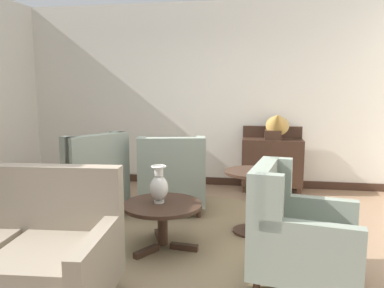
{
  "coord_description": "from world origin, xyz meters",
  "views": [
    {
      "loc": [
        0.85,
        -3.33,
        1.57
      ],
      "look_at": [
        0.16,
        0.82,
        0.95
      ],
      "focal_mm": 34.91,
      "sensor_mm": 36.0,
      "label": 1
    }
  ],
  "objects_px": {
    "gramophone": "(277,123)",
    "armchair_far_left": "(88,183)",
    "porcelain_vase": "(159,186)",
    "sideboard": "(272,161)",
    "armchair_back_corner": "(295,234)",
    "settee": "(8,256)",
    "armchair_near_sideboard": "(172,180)",
    "coffee_table": "(163,213)",
    "side_table": "(251,196)"
  },
  "relations": [
    {
      "from": "gramophone",
      "to": "armchair_far_left",
      "type": "bearing_deg",
      "value": -146.35
    },
    {
      "from": "porcelain_vase",
      "to": "armchair_far_left",
      "type": "xyz_separation_m",
      "value": [
        -1.08,
        0.7,
        -0.19
      ]
    },
    {
      "from": "sideboard",
      "to": "gramophone",
      "type": "xyz_separation_m",
      "value": [
        0.05,
        -0.09,
        0.61
      ]
    },
    {
      "from": "porcelain_vase",
      "to": "armchair_back_corner",
      "type": "relative_size",
      "value": 0.38
    },
    {
      "from": "settee",
      "to": "porcelain_vase",
      "type": "bearing_deg",
      "value": 51.79
    },
    {
      "from": "settee",
      "to": "armchair_near_sideboard",
      "type": "bearing_deg",
      "value": 68.67
    },
    {
      "from": "coffee_table",
      "to": "armchair_near_sideboard",
      "type": "xyz_separation_m",
      "value": [
        -0.15,
        1.1,
        0.06
      ]
    },
    {
      "from": "side_table",
      "to": "sideboard",
      "type": "relative_size",
      "value": 0.7
    },
    {
      "from": "coffee_table",
      "to": "settee",
      "type": "distance_m",
      "value": 1.44
    },
    {
      "from": "coffee_table",
      "to": "side_table",
      "type": "bearing_deg",
      "value": 32.42
    },
    {
      "from": "armchair_near_sideboard",
      "to": "sideboard",
      "type": "distance_m",
      "value": 1.8
    },
    {
      "from": "armchair_near_sideboard",
      "to": "gramophone",
      "type": "distance_m",
      "value": 1.89
    },
    {
      "from": "armchair_back_corner",
      "to": "armchair_far_left",
      "type": "bearing_deg",
      "value": 73.16
    },
    {
      "from": "armchair_near_sideboard",
      "to": "gramophone",
      "type": "bearing_deg",
      "value": -150.69
    },
    {
      "from": "coffee_table",
      "to": "armchair_far_left",
      "type": "relative_size",
      "value": 0.69
    },
    {
      "from": "coffee_table",
      "to": "armchair_far_left",
      "type": "distance_m",
      "value": 1.33
    },
    {
      "from": "sideboard",
      "to": "armchair_near_sideboard",
      "type": "bearing_deg",
      "value": -136.05
    },
    {
      "from": "armchair_back_corner",
      "to": "side_table",
      "type": "relative_size",
      "value": 1.38
    },
    {
      "from": "porcelain_vase",
      "to": "side_table",
      "type": "distance_m",
      "value": 1.05
    },
    {
      "from": "armchair_back_corner",
      "to": "sideboard",
      "type": "bearing_deg",
      "value": 11.46
    },
    {
      "from": "armchair_back_corner",
      "to": "sideboard",
      "type": "xyz_separation_m",
      "value": [
        -0.06,
        2.82,
        0.04
      ]
    },
    {
      "from": "armchair_back_corner",
      "to": "side_table",
      "type": "distance_m",
      "value": 1.08
    },
    {
      "from": "side_table",
      "to": "porcelain_vase",
      "type": "bearing_deg",
      "value": -149.62
    },
    {
      "from": "side_table",
      "to": "gramophone",
      "type": "xyz_separation_m",
      "value": [
        0.35,
        1.72,
        0.65
      ]
    },
    {
      "from": "coffee_table",
      "to": "porcelain_vase",
      "type": "relative_size",
      "value": 2.1
    },
    {
      "from": "settee",
      "to": "side_table",
      "type": "height_order",
      "value": "settee"
    },
    {
      "from": "porcelain_vase",
      "to": "coffee_table",
      "type": "bearing_deg",
      "value": -27.14
    },
    {
      "from": "armchair_far_left",
      "to": "porcelain_vase",
      "type": "bearing_deg",
      "value": 89.3
    },
    {
      "from": "settee",
      "to": "gramophone",
      "type": "bearing_deg",
      "value": 54.86
    },
    {
      "from": "side_table",
      "to": "sideboard",
      "type": "bearing_deg",
      "value": 80.56
    },
    {
      "from": "armchair_near_sideboard",
      "to": "side_table",
      "type": "height_order",
      "value": "armchair_near_sideboard"
    },
    {
      "from": "porcelain_vase",
      "to": "settee",
      "type": "height_order",
      "value": "settee"
    },
    {
      "from": "porcelain_vase",
      "to": "settee",
      "type": "distance_m",
      "value": 1.46
    },
    {
      "from": "armchair_near_sideboard",
      "to": "gramophone",
      "type": "relative_size",
      "value": 1.88
    },
    {
      "from": "porcelain_vase",
      "to": "side_table",
      "type": "relative_size",
      "value": 0.53
    },
    {
      "from": "armchair_far_left",
      "to": "side_table",
      "type": "relative_size",
      "value": 1.6
    },
    {
      "from": "armchair_far_left",
      "to": "armchair_near_sideboard",
      "type": "distance_m",
      "value": 1.04
    },
    {
      "from": "coffee_table",
      "to": "armchair_near_sideboard",
      "type": "bearing_deg",
      "value": 97.65
    },
    {
      "from": "armchair_far_left",
      "to": "sideboard",
      "type": "distance_m",
      "value": 2.79
    },
    {
      "from": "armchair_back_corner",
      "to": "armchair_near_sideboard",
      "type": "bearing_deg",
      "value": 51.12
    },
    {
      "from": "gramophone",
      "to": "settee",
      "type": "bearing_deg",
      "value": -120.69
    },
    {
      "from": "coffee_table",
      "to": "porcelain_vase",
      "type": "distance_m",
      "value": 0.26
    },
    {
      "from": "gramophone",
      "to": "coffee_table",
      "type": "bearing_deg",
      "value": -118.01
    },
    {
      "from": "armchair_far_left",
      "to": "gramophone",
      "type": "xyz_separation_m",
      "value": [
        2.32,
        1.54,
        0.63
      ]
    },
    {
      "from": "settee",
      "to": "armchair_back_corner",
      "type": "relative_size",
      "value": 1.61
    },
    {
      "from": "porcelain_vase",
      "to": "armchair_back_corner",
      "type": "xyz_separation_m",
      "value": [
        1.25,
        -0.49,
        -0.21
      ]
    },
    {
      "from": "armchair_far_left",
      "to": "settee",
      "type": "bearing_deg",
      "value": 40.54
    },
    {
      "from": "armchair_back_corner",
      "to": "gramophone",
      "type": "height_order",
      "value": "gramophone"
    },
    {
      "from": "coffee_table",
      "to": "porcelain_vase",
      "type": "xyz_separation_m",
      "value": [
        -0.04,
        0.02,
        0.26
      ]
    },
    {
      "from": "sideboard",
      "to": "settee",
      "type": "bearing_deg",
      "value": -119.43
    }
  ]
}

